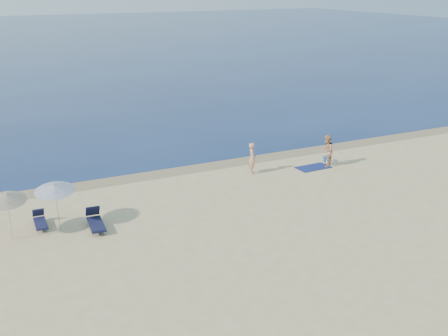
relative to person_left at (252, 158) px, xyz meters
The scene contains 11 objects.
sea 82.87m from the person_left, 91.10° to the left, with size 240.00×160.00×0.01m, color #0C1E4C.
wet_sand_strip 2.89m from the person_left, 125.40° to the left, with size 240.00×1.60×0.00m, color #847254.
person_left is the anchor object (origin of this frame).
person_right 4.49m from the person_left, 10.63° to the right, with size 0.90×0.70×1.85m, color tan.
beach_towel 3.78m from the person_left, 11.01° to the right, with size 1.95×1.08×0.03m, color #101B52.
white_bag 5.00m from the person_left, ahead, with size 0.34×0.29×0.29m, color silver.
blue_cooler 5.07m from the person_left, ahead, with size 0.45×0.32×0.32m, color #1D4FA2.
umbrella_near 11.46m from the person_left, 166.43° to the right, with size 2.19×2.21×2.21m.
umbrella_far 13.35m from the person_left, 167.96° to the right, with size 1.71×1.73×2.14m.
lounger_left 11.96m from the person_left, 169.78° to the right, with size 0.56×1.53×0.67m.
lounger_right 10.22m from the person_left, 160.73° to the right, with size 0.76×1.89×0.81m.
Camera 1 is at (-12.97, -8.58, 10.18)m, focal length 45.00 mm.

